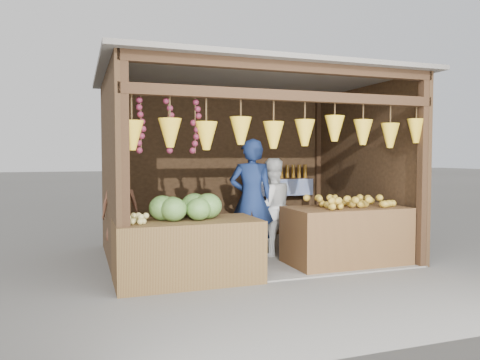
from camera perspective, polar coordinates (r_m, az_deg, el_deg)
name	(u,v)px	position (r m, az deg, el deg)	size (l,w,h in m)	color
ground	(249,255)	(7.10, 1.08, -9.15)	(80.00, 80.00, 0.00)	#514F49
stall_structure	(248,144)	(6.89, 0.95, 4.43)	(4.30, 3.30, 2.66)	slate
back_shelf	(278,190)	(8.55, 4.71, -1.17)	(1.25, 0.32, 1.32)	#382314
counter_left	(188,251)	(5.63, -6.41, -8.56)	(1.69, 0.85, 0.73)	#472E17
counter_right	(346,236)	(6.61, 12.78, -6.64)	(1.62, 0.85, 0.79)	#4C3019
stool	(121,253)	(6.77, -14.36, -8.66)	(0.29, 0.29, 0.27)	black
man_standing	(251,200)	(6.69, 1.39, -2.40)	(0.63, 0.41, 1.73)	navy
woman_standing	(271,207)	(6.95, 3.80, -3.33)	(0.71, 0.55, 1.45)	silver
vendor_seated	(120,206)	(6.67, -14.43, -3.07)	(0.51, 0.33, 1.05)	brown
melon_pile	(187,206)	(5.60, -6.53, -3.17)	(1.00, 0.50, 0.32)	#224C14
tanfruit_pile	(137,218)	(5.38, -12.49, -4.49)	(0.34, 0.40, 0.13)	#A59B4C
mango_pile	(350,199)	(6.52, 13.30, -2.31)	(1.40, 0.64, 0.22)	orange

